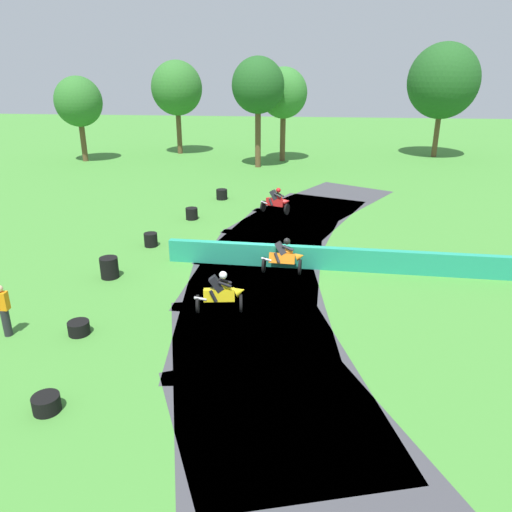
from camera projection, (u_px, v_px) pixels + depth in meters
ground_plane at (259, 265)px, 19.90m from camera, size 120.00×120.00×0.00m
track_asphalt at (288, 267)px, 19.73m from camera, size 10.03×31.03×0.01m
safety_barrier at (403, 262)px, 18.97m from camera, size 18.54×1.11×0.90m
motorcycle_lead_red at (277, 201)px, 26.60m from camera, size 1.70×1.15×1.42m
motorcycle_chase_orange at (284, 257)px, 19.03m from camera, size 1.70×0.92×1.42m
motorcycle_trailing_yellow at (221, 293)px, 15.95m from camera, size 1.67×0.86×1.42m
tire_stack_near at (222, 194)px, 29.46m from camera, size 0.65×0.65×0.60m
tire_stack_mid_a at (192, 214)px, 25.67m from camera, size 0.62×0.62×0.60m
tire_stack_mid_b at (151, 240)px, 21.86m from camera, size 0.59×0.59×0.60m
tire_stack_far at (109, 268)px, 18.61m from camera, size 0.68×0.68×0.80m
tire_stack_extra_a at (79, 328)px, 14.76m from camera, size 0.64×0.64×0.40m
tire_stack_extra_b at (46, 404)px, 11.47m from camera, size 0.64×0.64×0.40m
track_marshal at (4, 311)px, 14.46m from camera, size 0.34×0.24×1.63m
tree_far_left at (258, 86)px, 36.66m from camera, size 3.91×3.91×8.13m
tree_far_right at (177, 88)px, 42.68m from camera, size 4.38×4.38×7.91m
tree_mid_rise at (284, 93)px, 39.40m from camera, size 3.78×3.78×7.38m
tree_behind_barrier at (443, 81)px, 40.82m from camera, size 5.80×5.80×9.28m
tree_distant at (78, 102)px, 39.52m from camera, size 3.74×3.74×6.71m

